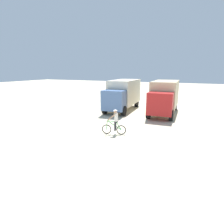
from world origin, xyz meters
name	(u,v)px	position (x,y,z in m)	size (l,w,h in m)	color
ground_plane	(85,137)	(0.00, 0.00, 0.00)	(120.00, 120.00, 0.00)	beige
box_truck_cream_rv	(123,93)	(-1.05, 9.54, 1.87)	(2.71, 6.86, 3.35)	beige
box_truck_tan_camper	(164,96)	(3.51, 9.55, 1.87)	(2.70, 6.86, 3.35)	#CCB78E
cyclist_orange_shirt	(115,123)	(1.59, 1.42, 0.85)	(1.68, 0.64, 1.82)	black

